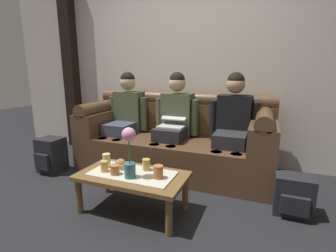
{
  "coord_description": "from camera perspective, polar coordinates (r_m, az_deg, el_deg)",
  "views": [
    {
      "loc": [
        1.03,
        -1.64,
        1.23
      ],
      "look_at": [
        0.02,
        0.9,
        0.62
      ],
      "focal_mm": 26.29,
      "sensor_mm": 36.0,
      "label": 1
    }
  ],
  "objects": [
    {
      "name": "snack_bowl",
      "position": [
        2.31,
        -10.96,
        -8.81
      ],
      "size": [
        0.12,
        0.12,
        0.1
      ],
      "color": "tan",
      "rests_on": "coffee_table"
    },
    {
      "name": "coffee_table",
      "position": [
        2.23,
        -8.24,
        -11.99
      ],
      "size": [
        0.95,
        0.51,
        0.36
      ],
      "color": "brown",
      "rests_on": "ground_plane"
    },
    {
      "name": "back_wall_patterned",
      "position": [
        3.51,
        4.71,
        16.15
      ],
      "size": [
        6.0,
        0.12,
        2.9
      ],
      "primitive_type": "cube",
      "color": "beige",
      "rests_on": "ground_plane"
    },
    {
      "name": "ground_plane",
      "position": [
        2.29,
        -9.35,
        -19.95
      ],
      "size": [
        14.0,
        14.0,
        0.0
      ],
      "primitive_type": "plane",
      "color": "black"
    },
    {
      "name": "cup_far_left",
      "position": [
        2.19,
        -12.23,
        -9.87
      ],
      "size": [
        0.08,
        0.08,
        0.08
      ],
      "primitive_type": "cylinder",
      "color": "#B26633",
      "rests_on": "coffee_table"
    },
    {
      "name": "person_left",
      "position": [
        3.35,
        -9.89,
        2.6
      ],
      "size": [
        0.56,
        0.67,
        1.22
      ],
      "color": "#383D4C",
      "rests_on": "ground_plane"
    },
    {
      "name": "person_middle",
      "position": [
        3.05,
        1.49,
        1.78
      ],
      "size": [
        0.56,
        0.67,
        1.22
      ],
      "color": "#232326",
      "rests_on": "ground_plane"
    },
    {
      "name": "person_right",
      "position": [
        2.89,
        14.73,
        0.78
      ],
      "size": [
        0.56,
        0.67,
        1.22
      ],
      "color": "#232326",
      "rests_on": "ground_plane"
    },
    {
      "name": "timber_pillar",
      "position": [
        4.38,
        -21.61,
        14.61
      ],
      "size": [
        0.2,
        0.2,
        2.9
      ],
      "primitive_type": "cube",
      "color": "black",
      "rests_on": "ground_plane"
    },
    {
      "name": "cup_near_left",
      "position": [
        2.26,
        -14.55,
        -9.02
      ],
      "size": [
        0.07,
        0.07,
        0.1
      ],
      "primitive_type": "cylinder",
      "color": "gold",
      "rests_on": "coffee_table"
    },
    {
      "name": "flower_vase",
      "position": [
        2.04,
        -8.98,
        -5.57
      ],
      "size": [
        0.11,
        0.11,
        0.43
      ],
      "color": "#336672",
      "rests_on": "coffee_table"
    },
    {
      "name": "couch",
      "position": [
        3.12,
        1.49,
        -3.44
      ],
      "size": [
        2.36,
        0.88,
        0.96
      ],
      "color": "#513823",
      "rests_on": "ground_plane"
    },
    {
      "name": "backpack_right",
      "position": [
        2.48,
        27.09,
        -14.11
      ],
      "size": [
        0.31,
        0.27,
        0.35
      ],
      "color": "black",
      "rests_on": "ground_plane"
    },
    {
      "name": "cup_far_right",
      "position": [
        2.36,
        -14.06,
        -7.72
      ],
      "size": [
        0.07,
        0.07,
        0.12
      ],
      "primitive_type": "cylinder",
      "color": "#DBB77A",
      "rests_on": "coffee_table"
    },
    {
      "name": "cup_far_center",
      "position": [
        2.07,
        -2.26,
        -10.57
      ],
      "size": [
        0.08,
        0.08,
        0.11
      ],
      "primitive_type": "cylinder",
      "color": "#B26633",
      "rests_on": "coffee_table"
    },
    {
      "name": "cup_near_right",
      "position": [
        2.23,
        -5.06,
        -8.9
      ],
      "size": [
        0.07,
        0.07,
        0.1
      ],
      "primitive_type": "cylinder",
      "color": "gold",
      "rests_on": "coffee_table"
    },
    {
      "name": "backpack_left",
      "position": [
        3.4,
        -25.45,
        -6.13
      ],
      "size": [
        0.28,
        0.3,
        0.43
      ],
      "color": "black",
      "rests_on": "ground_plane"
    }
  ]
}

